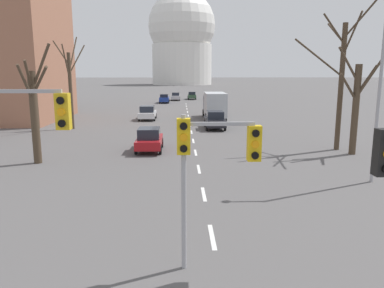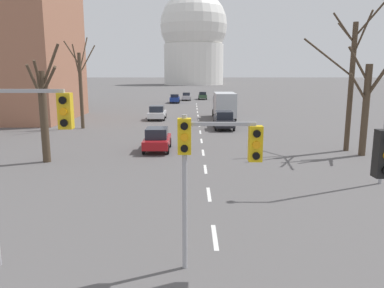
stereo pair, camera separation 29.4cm
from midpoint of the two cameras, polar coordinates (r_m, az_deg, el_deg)
name	(u,v)px [view 1 (the left image)]	position (r m, az deg, el deg)	size (l,w,h in m)	color
lane_stripe_1	(212,237)	(13.04, 2.42, -13.92)	(0.16, 2.00, 0.01)	silver
lane_stripe_2	(204,194)	(17.22, 1.31, -7.63)	(0.16, 2.00, 0.01)	silver
lane_stripe_3	(199,169)	(21.53, 0.65, -3.83)	(0.16, 2.00, 0.01)	silver
lane_stripe_4	(196,152)	(25.91, 0.22, -1.30)	(0.16, 2.00, 0.01)	silver
lane_stripe_5	(193,141)	(30.32, -0.09, 0.49)	(0.16, 2.00, 0.01)	silver
lane_stripe_6	(192,132)	(34.75, -0.32, 1.83)	(0.16, 2.00, 0.01)	silver
lane_stripe_7	(190,125)	(39.20, -0.49, 2.86)	(0.16, 2.00, 0.01)	silver
lane_stripe_8	(189,120)	(43.66, -0.64, 3.69)	(0.16, 2.00, 0.01)	silver
lane_stripe_9	(188,116)	(48.13, -0.75, 4.36)	(0.16, 2.00, 0.01)	silver
lane_stripe_10	(188,112)	(52.60, -0.85, 4.91)	(0.16, 2.00, 0.01)	silver
lane_stripe_11	(187,109)	(57.08, -0.93, 5.38)	(0.16, 2.00, 0.01)	silver
lane_stripe_12	(186,106)	(61.56, -1.00, 5.78)	(0.16, 2.00, 0.01)	silver
lane_stripe_13	(186,104)	(66.04, -1.06, 6.13)	(0.16, 2.00, 0.01)	silver
traffic_signal_near_left	(9,129)	(11.07, -26.77, 2.00)	(2.56, 0.34, 5.24)	#9E9EA3
traffic_signal_centre_tall	(209,154)	(10.05, 1.80, -1.56)	(2.26, 0.34, 4.38)	#9E9EA3
street_lamp_right	(376,65)	(20.23, 25.81, 10.74)	(1.98, 0.36, 9.68)	#9E9EA3
sedan_near_left	(149,139)	(26.50, -6.84, 0.71)	(1.82, 3.86, 1.65)	maroon
sedan_near_right	(164,98)	(68.26, -4.37, 6.94)	(1.74, 4.27, 1.60)	navy
sedan_mid_centre	(147,113)	(44.18, -7.00, 4.75)	(1.96, 4.19, 1.64)	silver
sedan_far_left	(215,120)	(36.75, 3.26, 3.69)	(1.91, 4.28, 1.76)	black
sedan_far_right	(192,95)	(77.30, -0.13, 7.41)	(1.71, 4.10, 1.56)	#2D4C33
sedan_distant_centre	(176,96)	(74.48, -2.62, 7.26)	(1.73, 4.14, 1.56)	#B7B7BC
delivery_truck	(214,105)	(44.64, 3.24, 6.02)	(2.44, 7.20, 3.14)	#333842
bare_tree_left_near	(71,85)	(38.27, -18.24, 8.49)	(2.70, 3.60, 8.89)	#473828
bare_tree_right_near	(356,104)	(27.07, 23.38, 5.60)	(2.49, 1.46, 7.11)	#473828
bare_tree_left_far	(34,110)	(24.32, -23.20, 4.77)	(2.21, 2.77, 7.13)	#473828
bare_tree_right_far	(341,78)	(28.19, 21.47, 9.36)	(5.30, 4.79, 10.89)	#473828
capitol_dome	(182,38)	(172.47, -1.60, 15.82)	(29.53, 29.53, 41.71)	silver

